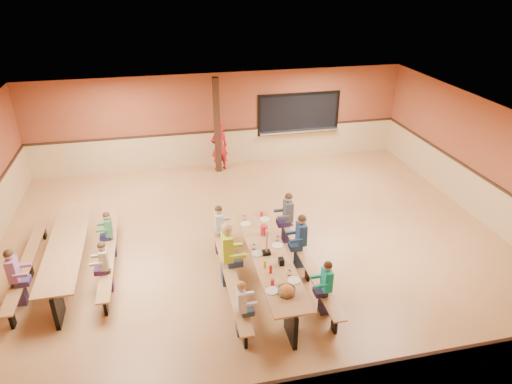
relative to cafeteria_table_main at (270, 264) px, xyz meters
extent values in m
plane|color=#A46D3E|center=(0.01, 1.60, -0.53)|extent=(12.00, 12.00, 0.00)
cube|color=brown|center=(0.01, 6.60, 0.97)|extent=(12.00, 0.04, 3.00)
cube|color=brown|center=(0.01, -3.40, 0.97)|extent=(12.00, 0.04, 3.00)
cube|color=brown|center=(6.01, 1.60, 0.97)|extent=(0.04, 10.00, 3.00)
cube|color=white|center=(0.01, 1.60, 2.47)|extent=(12.00, 10.00, 0.04)
cube|color=black|center=(2.61, 6.57, 1.02)|extent=(2.60, 0.06, 1.20)
cube|color=silver|center=(2.61, 6.48, 0.45)|extent=(2.70, 0.28, 0.06)
cube|color=black|center=(-0.19, 6.00, 0.97)|extent=(0.18, 0.18, 3.00)
cube|color=#A77142|center=(0.00, 0.00, 0.19)|extent=(0.75, 3.60, 0.04)
cube|color=black|center=(0.00, -1.55, -0.18)|extent=(0.08, 0.60, 0.70)
cube|color=black|center=(0.00, 1.55, -0.18)|extent=(0.08, 0.60, 0.70)
cube|color=#A77142|center=(-0.83, 0.00, -0.09)|extent=(0.26, 3.60, 0.04)
cube|color=black|center=(-0.83, 0.00, -0.32)|extent=(0.06, 0.18, 0.41)
cube|color=#A77142|center=(0.83, 0.00, -0.09)|extent=(0.26, 3.60, 0.04)
cube|color=black|center=(0.83, 0.00, -0.32)|extent=(0.06, 0.18, 0.41)
cube|color=#A77142|center=(-4.08, 1.38, 0.19)|extent=(0.75, 3.60, 0.04)
cube|color=black|center=(-4.08, -0.17, -0.18)|extent=(0.08, 0.60, 0.70)
cube|color=black|center=(-4.08, 2.93, -0.18)|extent=(0.08, 0.60, 0.70)
cube|color=#A77142|center=(-4.91, 1.38, -0.09)|extent=(0.26, 3.60, 0.04)
cube|color=black|center=(-4.91, 1.38, -0.32)|extent=(0.06, 0.18, 0.41)
cube|color=#A77142|center=(-3.26, 1.38, -0.09)|extent=(0.26, 3.60, 0.04)
cube|color=black|center=(-3.26, 1.38, -0.32)|extent=(0.06, 0.18, 0.41)
imported|color=red|center=(-0.13, 6.12, 0.24)|extent=(0.63, 0.48, 1.54)
cylinder|color=red|center=(0.06, 0.79, 0.32)|extent=(0.16, 0.16, 0.22)
cube|color=black|center=(0.14, -0.35, 0.28)|extent=(0.10, 0.14, 0.13)
cylinder|color=yellow|center=(-0.20, -0.39, 0.30)|extent=(0.06, 0.06, 0.17)
cylinder|color=#B2140F|center=(-0.13, -0.57, 0.30)|extent=(0.06, 0.06, 0.17)
cube|color=black|center=(-0.06, 0.06, 0.24)|extent=(0.16, 0.16, 0.06)
cube|color=#A77142|center=(-0.06, 0.06, 0.52)|extent=(0.02, 0.09, 0.50)
camera|label=1|loc=(-1.92, -7.38, 5.49)|focal=32.00mm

